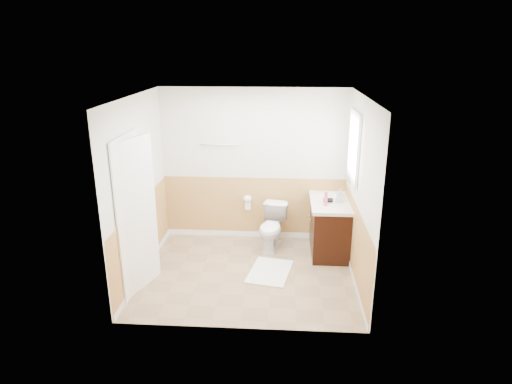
# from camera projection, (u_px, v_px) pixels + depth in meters

# --- Properties ---
(floor) EXTENTS (3.00, 3.00, 0.00)m
(floor) POSITION_uv_depth(u_px,v_px,m) (248.00, 273.00, 6.37)
(floor) COLOR #8C7051
(floor) RESTS_ON ground
(ceiling) EXTENTS (3.00, 3.00, 0.00)m
(ceiling) POSITION_uv_depth(u_px,v_px,m) (247.00, 96.00, 5.58)
(ceiling) COLOR white
(ceiling) RESTS_ON floor
(wall_back) EXTENTS (3.00, 0.00, 3.00)m
(wall_back) POSITION_uv_depth(u_px,v_px,m) (254.00, 166.00, 7.20)
(wall_back) COLOR silver
(wall_back) RESTS_ON floor
(wall_front) EXTENTS (3.00, 0.00, 3.00)m
(wall_front) POSITION_uv_depth(u_px,v_px,m) (237.00, 229.00, 4.74)
(wall_front) COLOR silver
(wall_front) RESTS_ON floor
(wall_left) EXTENTS (0.00, 3.00, 3.00)m
(wall_left) POSITION_uv_depth(u_px,v_px,m) (138.00, 188.00, 6.07)
(wall_left) COLOR silver
(wall_left) RESTS_ON floor
(wall_right) EXTENTS (0.00, 3.00, 3.00)m
(wall_right) POSITION_uv_depth(u_px,v_px,m) (360.00, 193.00, 5.88)
(wall_right) COLOR silver
(wall_right) RESTS_ON floor
(wainscot_back) EXTENTS (3.00, 0.00, 3.00)m
(wainscot_back) POSITION_uv_depth(u_px,v_px,m) (254.00, 209.00, 7.43)
(wainscot_back) COLOR tan
(wainscot_back) RESTS_ON floor
(wainscot_front) EXTENTS (3.00, 0.00, 3.00)m
(wainscot_front) POSITION_uv_depth(u_px,v_px,m) (238.00, 290.00, 4.99)
(wainscot_front) COLOR tan
(wainscot_front) RESTS_ON floor
(wainscot_left) EXTENTS (0.00, 2.60, 2.60)m
(wainscot_left) POSITION_uv_depth(u_px,v_px,m) (144.00, 239.00, 6.30)
(wainscot_left) COLOR tan
(wainscot_left) RESTS_ON floor
(wainscot_right) EXTENTS (0.00, 2.60, 2.60)m
(wainscot_right) POSITION_uv_depth(u_px,v_px,m) (355.00, 244.00, 6.12)
(wainscot_right) COLOR tan
(wainscot_right) RESTS_ON floor
(toilet) EXTENTS (0.52, 0.75, 0.70)m
(toilet) POSITION_uv_depth(u_px,v_px,m) (272.00, 227.00, 7.07)
(toilet) COLOR white
(toilet) RESTS_ON floor
(bath_mat) EXTENTS (0.69, 0.89, 0.02)m
(bath_mat) POSITION_uv_depth(u_px,v_px,m) (270.00, 272.00, 6.40)
(bath_mat) COLOR silver
(bath_mat) RESTS_ON floor
(vanity_cabinet) EXTENTS (0.55, 1.10, 0.80)m
(vanity_cabinet) POSITION_uv_depth(u_px,v_px,m) (329.00, 227.00, 6.97)
(vanity_cabinet) COLOR black
(vanity_cabinet) RESTS_ON floor
(vanity_knob_left) EXTENTS (0.03, 0.03, 0.03)m
(vanity_knob_left) POSITION_uv_depth(u_px,v_px,m) (311.00, 220.00, 6.84)
(vanity_knob_left) COLOR silver
(vanity_knob_left) RESTS_ON vanity_cabinet
(vanity_knob_right) EXTENTS (0.03, 0.03, 0.03)m
(vanity_knob_right) POSITION_uv_depth(u_px,v_px,m) (310.00, 215.00, 7.03)
(vanity_knob_right) COLOR #BBBAC2
(vanity_knob_right) RESTS_ON vanity_cabinet
(countertop) EXTENTS (0.60, 1.15, 0.05)m
(countertop) POSITION_uv_depth(u_px,v_px,m) (330.00, 201.00, 6.83)
(countertop) COLOR white
(countertop) RESTS_ON vanity_cabinet
(sink_basin) EXTENTS (0.36, 0.36, 0.02)m
(sink_basin) POSITION_uv_depth(u_px,v_px,m) (330.00, 196.00, 6.96)
(sink_basin) COLOR white
(sink_basin) RESTS_ON countertop
(faucet) EXTENTS (0.02, 0.02, 0.14)m
(faucet) POSITION_uv_depth(u_px,v_px,m) (342.00, 193.00, 6.93)
(faucet) COLOR silver
(faucet) RESTS_ON countertop
(lotion_bottle) EXTENTS (0.05, 0.05, 0.22)m
(lotion_bottle) POSITION_uv_depth(u_px,v_px,m) (326.00, 198.00, 6.55)
(lotion_bottle) COLOR #EF3E72
(lotion_bottle) RESTS_ON countertop
(soap_dispenser) EXTENTS (0.10, 0.10, 0.19)m
(soap_dispenser) POSITION_uv_depth(u_px,v_px,m) (339.00, 196.00, 6.70)
(soap_dispenser) COLOR #9BA4AF
(soap_dispenser) RESTS_ON countertop
(hair_dryer_body) EXTENTS (0.14, 0.07, 0.07)m
(hair_dryer_body) POSITION_uv_depth(u_px,v_px,m) (328.00, 200.00, 6.71)
(hair_dryer_body) COLOR black
(hair_dryer_body) RESTS_ON countertop
(hair_dryer_handle) EXTENTS (0.03, 0.03, 0.07)m
(hair_dryer_handle) POSITION_uv_depth(u_px,v_px,m) (326.00, 201.00, 6.76)
(hair_dryer_handle) COLOR black
(hair_dryer_handle) RESTS_ON countertop
(mirror_panel) EXTENTS (0.02, 0.35, 0.90)m
(mirror_panel) POSITION_uv_depth(u_px,v_px,m) (349.00, 152.00, 6.83)
(mirror_panel) COLOR silver
(mirror_panel) RESTS_ON wall_right
(window_frame) EXTENTS (0.04, 0.80, 1.00)m
(window_frame) POSITION_uv_depth(u_px,v_px,m) (354.00, 146.00, 6.28)
(window_frame) COLOR white
(window_frame) RESTS_ON wall_right
(window_glass) EXTENTS (0.01, 0.70, 0.90)m
(window_glass) POSITION_uv_depth(u_px,v_px,m) (355.00, 146.00, 6.28)
(window_glass) COLOR white
(window_glass) RESTS_ON wall_right
(door) EXTENTS (0.29, 0.78, 2.04)m
(door) POSITION_uv_depth(u_px,v_px,m) (136.00, 216.00, 5.71)
(door) COLOR white
(door) RESTS_ON wall_left
(door_frame) EXTENTS (0.02, 0.92, 2.10)m
(door_frame) POSITION_uv_depth(u_px,v_px,m) (130.00, 216.00, 5.71)
(door_frame) COLOR white
(door_frame) RESTS_ON wall_left
(door_knob) EXTENTS (0.06, 0.06, 0.06)m
(door_knob) POSITION_uv_depth(u_px,v_px,m) (149.00, 212.00, 6.04)
(door_knob) COLOR silver
(door_knob) RESTS_ON door
(towel_bar) EXTENTS (0.62, 0.02, 0.02)m
(towel_bar) POSITION_uv_depth(u_px,v_px,m) (219.00, 145.00, 7.08)
(towel_bar) COLOR silver
(towel_bar) RESTS_ON wall_back
(tp_holder_bar) EXTENTS (0.14, 0.02, 0.02)m
(tp_holder_bar) POSITION_uv_depth(u_px,v_px,m) (248.00, 199.00, 7.32)
(tp_holder_bar) COLOR silver
(tp_holder_bar) RESTS_ON wall_back
(tp_roll) EXTENTS (0.10, 0.11, 0.11)m
(tp_roll) POSITION_uv_depth(u_px,v_px,m) (248.00, 199.00, 7.32)
(tp_roll) COLOR white
(tp_roll) RESTS_ON tp_holder_bar
(tp_sheet) EXTENTS (0.10, 0.01, 0.16)m
(tp_sheet) POSITION_uv_depth(u_px,v_px,m) (248.00, 205.00, 7.35)
(tp_sheet) COLOR white
(tp_sheet) RESTS_ON tp_roll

